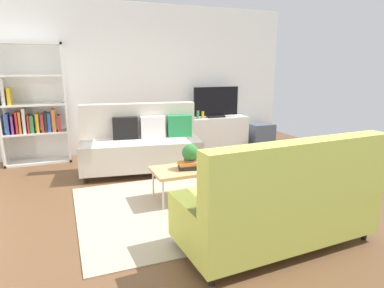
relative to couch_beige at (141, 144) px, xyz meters
The scene contains 17 objects.
ground_plane 1.45m from the couch_beige, 76.31° to the right, with size 7.68×7.68×0.00m, color brown.
wall_far 1.80m from the couch_beige, 77.50° to the left, with size 6.40×0.12×2.90m, color white.
area_rug 1.71m from the couch_beige, 78.57° to the right, with size 2.90×2.20×0.01m, color tan.
couch_beige is the anchor object (origin of this frame).
couch_green 2.92m from the couch_beige, 76.76° to the right, with size 1.94×0.95×1.10m.
coffee_table 1.47m from the couch_beige, 75.11° to the right, with size 1.10×0.56×0.42m.
tv_console 2.19m from the couch_beige, 30.98° to the left, with size 1.40×0.44×0.64m, color silver.
tv 2.23m from the couch_beige, 30.53° to the left, with size 1.00×0.20×0.64m.
bookshelf 2.07m from the couch_beige, 145.18° to the left, with size 1.10×0.36×2.10m.
storage_trunk 3.16m from the couch_beige, 19.03° to the left, with size 0.52×0.40×0.44m, color #4C5666.
potted_plant 1.47m from the couch_beige, 77.55° to the right, with size 0.22×0.22×0.32m.
table_book_0 1.47m from the couch_beige, 79.35° to the right, with size 0.24×0.18×0.03m, color #262626.
table_book_1 1.47m from the couch_beige, 79.35° to the right, with size 0.24×0.18×0.03m, color #262626.
table_book_2 1.47m from the couch_beige, 79.35° to the right, with size 0.24×0.18×0.04m, color orange.
vase_0 1.77m from the couch_beige, 42.22° to the left, with size 0.10×0.10×0.18m, color #4C72B2.
bottle_0 1.84m from the couch_beige, 36.76° to the left, with size 0.06×0.06×0.17m, color #3F8C4C.
bottle_1 1.92m from the couch_beige, 34.80° to the left, with size 0.06×0.06×0.15m, color gold.
Camera 1 is at (-1.51, -3.97, 1.71)m, focal length 31.40 mm.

